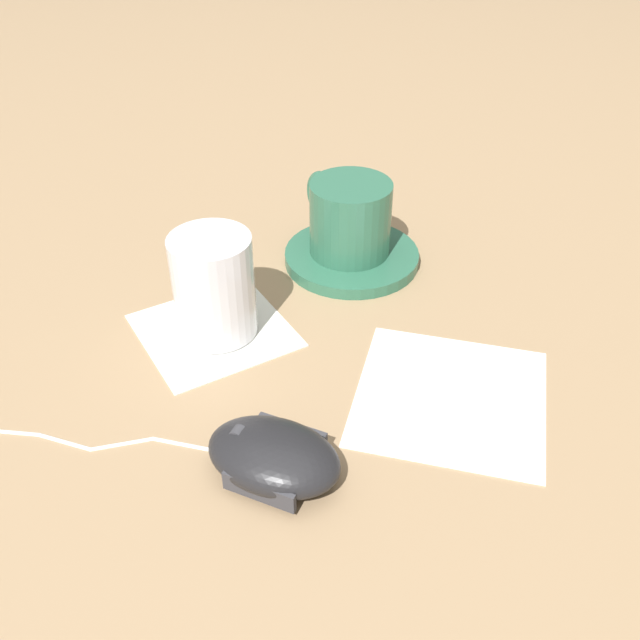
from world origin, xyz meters
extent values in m
plane|color=#9E7F5B|center=(0.00, 0.00, 0.00)|extent=(3.00, 3.00, 0.00)
cylinder|color=#2D664C|center=(0.12, -0.10, 0.01)|extent=(0.13, 0.13, 0.01)
cylinder|color=#2D664C|center=(0.12, -0.10, 0.05)|extent=(0.08, 0.08, 0.07)
torus|color=#2D664C|center=(0.16, -0.07, 0.05)|extent=(0.05, 0.04, 0.05)
ellipsoid|color=black|center=(-0.15, -0.01, 0.02)|extent=(0.10, 0.11, 0.03)
cylinder|color=#38383D|center=(-0.13, 0.01, 0.03)|extent=(0.01, 0.01, 0.01)
cube|color=#38383D|center=(-0.17, 0.00, 0.01)|extent=(0.03, 0.05, 0.02)
cube|color=#38383D|center=(-0.12, -0.03, 0.01)|extent=(0.03, 0.05, 0.02)
cylinder|color=white|center=(-0.11, 0.06, 0.00)|extent=(0.02, 0.04, 0.00)
cylinder|color=white|center=(-0.11, 0.10, 0.00)|extent=(0.01, 0.04, 0.00)
cylinder|color=white|center=(-0.10, 0.14, 0.00)|extent=(0.02, 0.04, 0.00)
cylinder|color=white|center=(-0.09, 0.18, 0.00)|extent=(0.01, 0.04, 0.00)
sphere|color=white|center=(-0.12, 0.03, 0.00)|extent=(0.00, 0.00, 0.00)
sphere|color=white|center=(-0.11, 0.08, 0.00)|extent=(0.00, 0.00, 0.00)
sphere|color=white|center=(-0.11, 0.12, 0.00)|extent=(0.00, 0.00, 0.00)
sphere|color=white|center=(-0.10, 0.16, 0.00)|extent=(0.00, 0.00, 0.00)
cube|color=silver|center=(0.02, 0.04, 0.00)|extent=(0.16, 0.16, 0.00)
cylinder|color=silver|center=(0.02, 0.03, 0.05)|extent=(0.07, 0.07, 0.09)
cube|color=white|center=(-0.08, -0.15, 0.00)|extent=(0.18, 0.18, 0.00)
camera|label=1|loc=(-0.48, -0.01, 0.38)|focal=40.00mm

